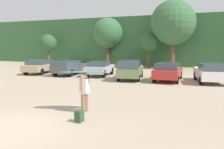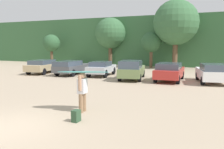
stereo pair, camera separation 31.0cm
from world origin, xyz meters
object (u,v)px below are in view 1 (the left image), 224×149
at_px(parked_car_silver, 100,68).
at_px(backpack_dropped, 79,116).
at_px(parked_car_olive_green, 130,69).
at_px(parked_car_white, 211,72).
at_px(person_adult, 84,90).
at_px(parked_car_dark_gray, 70,67).
at_px(surfboard_teal, 85,72).
at_px(parked_car_red, 168,71).
at_px(parked_car_tan, 41,66).

distance_m(parked_car_silver, backpack_dropped, 13.83).
xyz_separation_m(parked_car_olive_green, parked_car_white, (6.22, 0.63, -0.04)).
relative_size(parked_car_olive_green, person_adult, 2.81).
distance_m(parked_car_dark_gray, parked_car_olive_green, 6.46).
bearing_deg(parked_car_white, surfboard_teal, 143.29).
height_order(parked_car_dark_gray, person_adult, person_adult).
relative_size(parked_car_red, person_adult, 2.57).
xyz_separation_m(parked_car_tan, parked_car_white, (15.99, -0.03, 0.05)).
bearing_deg(person_adult, backpack_dropped, 105.36).
bearing_deg(parked_car_olive_green, parked_car_silver, 60.00).
bearing_deg(parked_car_red, backpack_dropped, 172.16).
xyz_separation_m(parked_car_white, person_adult, (-4.78, -10.96, 0.17)).
height_order(surfboard_teal, backpack_dropped, surfboard_teal).
xyz_separation_m(parked_car_dark_gray, parked_car_olive_green, (6.42, -0.75, 0.08)).
relative_size(parked_car_olive_green, backpack_dropped, 10.67).
relative_size(person_adult, surfboard_teal, 0.73).
distance_m(parked_car_tan, parked_car_olive_green, 9.79).
bearing_deg(parked_car_olive_green, person_adult, 176.27).
height_order(parked_car_olive_green, parked_car_red, parked_car_olive_green).
relative_size(parked_car_silver, backpack_dropped, 9.48).
height_order(parked_car_tan, surfboard_teal, surfboard_teal).
bearing_deg(person_adult, parked_car_dark_gray, -60.24).
bearing_deg(parked_car_tan, surfboard_teal, -144.44).
xyz_separation_m(parked_car_tan, backpack_dropped, (11.71, -12.29, -0.53)).
bearing_deg(parked_car_silver, parked_car_red, -104.79).
bearing_deg(backpack_dropped, parked_car_dark_gray, 124.05).
bearing_deg(parked_car_olive_green, parked_car_dark_gray, 71.62).
distance_m(surfboard_teal, backpack_dropped, 2.14).
xyz_separation_m(parked_car_tan, parked_car_olive_green, (9.77, -0.66, 0.09)).
distance_m(parked_car_olive_green, backpack_dropped, 11.80).
xyz_separation_m(parked_car_dark_gray, parked_car_silver, (3.03, 0.37, -0.02)).
height_order(parked_car_olive_green, person_adult, person_adult).
xyz_separation_m(parked_car_silver, surfboard_teal, (4.81, -11.32, 0.98)).
xyz_separation_m(person_adult, backpack_dropped, (0.50, -1.29, -0.74)).
relative_size(parked_car_red, surfboard_teal, 1.87).
distance_m(parked_car_white, person_adult, 11.96).
bearing_deg(parked_car_tan, parked_car_white, -100.41).
relative_size(parked_car_silver, person_adult, 2.49).
bearing_deg(parked_car_white, parked_car_red, 81.53).
bearing_deg(parked_car_red, parked_car_white, -88.29).
distance_m(parked_car_olive_green, parked_car_red, 3.08).
xyz_separation_m(parked_car_dark_gray, backpack_dropped, (8.36, -12.38, -0.54)).
bearing_deg(backpack_dropped, parked_car_olive_green, 99.49).
height_order(person_adult, surfboard_teal, surfboard_teal).
bearing_deg(parked_car_red, parked_car_silver, 80.95).
xyz_separation_m(parked_car_tan, parked_car_silver, (6.38, 0.46, -0.01)).
distance_m(parked_car_olive_green, parked_car_white, 6.26).
height_order(parked_car_white, person_adult, person_adult).
relative_size(parked_car_tan, parked_car_silver, 1.15).
bearing_deg(parked_car_silver, person_adult, -165.40).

